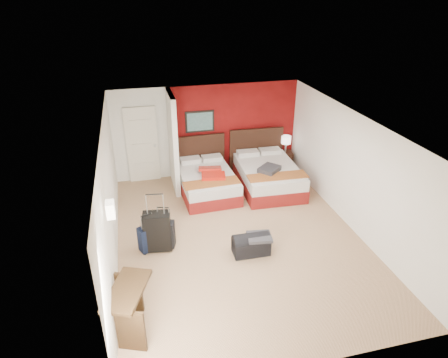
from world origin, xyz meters
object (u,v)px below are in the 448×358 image
object	(u,v)px
bed_right	(268,177)
suitcase_navy	(149,239)
nightstand	(285,161)
suitcase_black	(158,232)
suitcase_charcoal	(165,235)
duffel_bag	(251,245)
desk	(130,309)
table_lamp	(286,144)
red_suitcase_open	(212,173)
bed_left	(207,183)

from	to	relation	value
bed_right	suitcase_navy	bearing A→B (deg)	-145.91
nightstand	suitcase_black	size ratio (longest dim) A/B	0.68
suitcase_charcoal	suitcase_navy	size ratio (longest dim) A/B	1.08
duffel_bag	desk	bearing A→B (deg)	-149.14
table_lamp	red_suitcase_open	bearing A→B (deg)	-157.61
bed_left	suitcase_charcoal	world-z (taller)	bed_left
red_suitcase_open	suitcase_charcoal	xyz separation A→B (m)	(-1.38, -1.94, -0.34)
bed_left	suitcase_charcoal	bearing A→B (deg)	-124.63
suitcase_charcoal	suitcase_black	bearing A→B (deg)	-147.64
desk	suitcase_navy	bearing A→B (deg)	99.78
nightstand	suitcase_charcoal	size ratio (longest dim) A/B	0.97
suitcase_navy	bed_left	bearing A→B (deg)	29.09
bed_right	suitcase_charcoal	bearing A→B (deg)	-143.54
red_suitcase_open	desk	xyz separation A→B (m)	(-2.12, -3.93, -0.22)
bed_right	suitcase_black	world-z (taller)	suitcase_black
red_suitcase_open	suitcase_navy	xyz separation A→B (m)	(-1.72, -1.98, -0.36)
red_suitcase_open	table_lamp	world-z (taller)	table_lamp
suitcase_navy	table_lamp	bearing A→B (deg)	12.88
nightstand	suitcase_navy	bearing A→B (deg)	-136.86
suitcase_black	nightstand	bearing A→B (deg)	44.82
nightstand	bed_left	bearing A→B (deg)	-153.33
suitcase_charcoal	desk	distance (m)	2.12
nightstand	desk	xyz separation A→B (m)	(-4.46, -4.89, 0.13)
bed_left	nightstand	bearing A→B (deg)	16.95
nightstand	table_lamp	world-z (taller)	table_lamp
table_lamp	desk	distance (m)	6.63
bed_right	red_suitcase_open	size ratio (longest dim) A/B	2.61
red_suitcase_open	duffel_bag	world-z (taller)	red_suitcase_open
red_suitcase_open	suitcase_black	distance (m)	2.51
suitcase_black	desk	size ratio (longest dim) A/B	0.84
suitcase_black	bed_left	bearing A→B (deg)	63.13
suitcase_navy	bed_right	bearing A→B (deg)	8.65
red_suitcase_open	suitcase_charcoal	world-z (taller)	red_suitcase_open
nightstand	duffel_bag	size ratio (longest dim) A/B	0.76
bed_right	red_suitcase_open	world-z (taller)	red_suitcase_open
suitcase_navy	desk	world-z (taller)	desk
duffel_bag	table_lamp	bearing A→B (deg)	59.84
nightstand	table_lamp	size ratio (longest dim) A/B	1.15
table_lamp	suitcase_charcoal	world-z (taller)	table_lamp
suitcase_charcoal	bed_right	bearing A→B (deg)	51.98
suitcase_black	suitcase_navy	size ratio (longest dim) A/B	1.54
bed_right	nightstand	xyz separation A→B (m)	(0.83, 0.95, -0.04)
suitcase_charcoal	suitcase_navy	xyz separation A→B (m)	(-0.33, -0.04, -0.02)
bed_left	duffel_bag	world-z (taller)	bed_left
nightstand	desk	world-z (taller)	desk
bed_right	suitcase_charcoal	xyz separation A→B (m)	(-2.90, -1.96, -0.03)
red_suitcase_open	suitcase_black	xyz separation A→B (m)	(-1.53, -1.98, -0.22)
bed_left	suitcase_black	size ratio (longest dim) A/B	2.36
table_lamp	suitcase_navy	bearing A→B (deg)	-144.03
table_lamp	suitcase_charcoal	size ratio (longest dim) A/B	0.84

